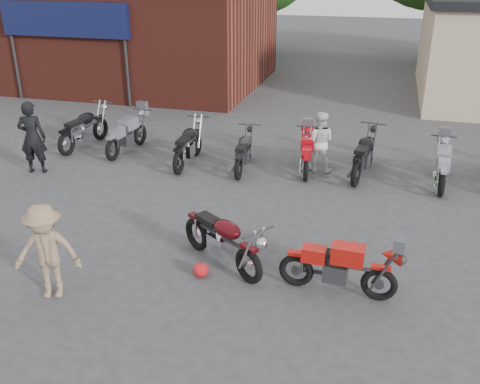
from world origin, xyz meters
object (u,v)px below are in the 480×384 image
(row_bike_3, at_px, (244,150))
(row_bike_6, at_px, (442,164))
(sportbike, at_px, (340,265))
(row_bike_0, at_px, (84,126))
(row_bike_4, at_px, (307,151))
(vintage_motorcycle, at_px, (223,236))
(person_light, at_px, (319,142))
(helmet, at_px, (201,270))
(row_bike_1, at_px, (127,132))
(person_tan, at_px, (47,252))
(row_bike_5, at_px, (364,152))
(row_bike_2, at_px, (188,143))
(person_dark, at_px, (32,137))

(row_bike_3, distance_m, row_bike_6, 4.80)
(sportbike, xyz_separation_m, row_bike_0, (-7.77, 5.46, 0.08))
(row_bike_0, height_order, row_bike_4, row_bike_0)
(row_bike_0, distance_m, row_bike_4, 6.40)
(row_bike_0, bearing_deg, vintage_motorcycle, -125.07)
(person_light, bearing_deg, sportbike, 101.02)
(helmet, bearing_deg, row_bike_1, 126.58)
(row_bike_0, xyz_separation_m, row_bike_6, (9.64, -0.26, -0.07))
(row_bike_1, bearing_deg, vintage_motorcycle, -133.93)
(helmet, bearing_deg, person_tan, -151.02)
(row_bike_5, xyz_separation_m, row_bike_6, (1.82, -0.15, -0.07))
(person_tan, height_order, row_bike_0, person_tan)
(row_bike_2, height_order, row_bike_4, row_bike_2)
(sportbike, height_order, row_bike_6, row_bike_6)
(row_bike_0, distance_m, row_bike_1, 1.38)
(sportbike, height_order, person_dark, person_dark)
(person_dark, distance_m, row_bike_0, 2.12)
(helmet, relative_size, row_bike_6, 0.14)
(row_bike_0, distance_m, row_bike_2, 3.38)
(vintage_motorcycle, xyz_separation_m, row_bike_0, (-5.72, 5.15, 0.03))
(row_bike_4, height_order, row_bike_5, row_bike_5)
(person_tan, xyz_separation_m, row_bike_4, (3.05, 6.56, -0.27))
(sportbike, distance_m, row_bike_5, 5.35)
(person_dark, bearing_deg, row_bike_3, -178.25)
(person_dark, distance_m, row_bike_4, 6.85)
(vintage_motorcycle, bearing_deg, row_bike_3, 134.98)
(vintage_motorcycle, distance_m, helmet, 0.68)
(vintage_motorcycle, xyz_separation_m, helmet, (-0.27, -0.43, -0.46))
(helmet, height_order, row_bike_2, row_bike_2)
(row_bike_4, relative_size, row_bike_5, 0.86)
(person_tan, height_order, row_bike_6, person_tan)
(row_bike_0, distance_m, row_bike_3, 4.88)
(person_dark, bearing_deg, sportbike, 141.44)
(row_bike_0, xyz_separation_m, row_bike_5, (7.82, -0.11, -0.00))
(person_light, distance_m, row_bike_3, 1.90)
(person_dark, xyz_separation_m, row_bike_5, (7.99, 1.98, -0.30))
(person_tan, bearing_deg, row_bike_4, 46.40)
(person_tan, xyz_separation_m, row_bike_6, (6.29, 6.49, -0.26))
(sportbike, height_order, person_light, person_light)
(person_dark, distance_m, row_bike_5, 8.24)
(person_tan, relative_size, row_bike_2, 0.79)
(row_bike_4, bearing_deg, vintage_motorcycle, 163.67)
(sportbike, relative_size, person_tan, 1.15)
(row_bike_1, height_order, row_bike_2, row_bike_2)
(vintage_motorcycle, relative_size, row_bike_1, 1.03)
(helmet, distance_m, row_bike_6, 6.78)
(row_bike_2, distance_m, row_bike_5, 4.49)
(vintage_motorcycle, distance_m, person_light, 5.15)
(person_light, xyz_separation_m, row_bike_0, (-6.69, 0.10, -0.16))
(row_bike_2, distance_m, row_bike_4, 3.07)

